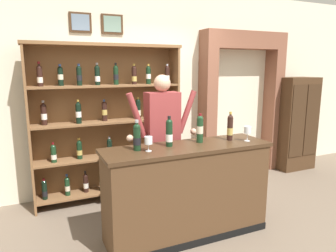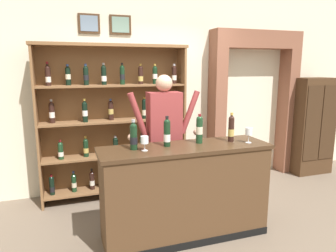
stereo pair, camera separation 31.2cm
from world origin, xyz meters
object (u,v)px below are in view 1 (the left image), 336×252
at_px(tasting_bottle_vin_santo, 137,137).
at_px(wine_glass_center, 148,141).
at_px(wine_shelf, 107,119).
at_px(tasting_counter, 187,191).
at_px(wine_glass_left, 248,131).
at_px(shopkeeper, 162,131).
at_px(tasting_bottle_riserva, 230,127).
at_px(tasting_bottle_bianco, 169,133).
at_px(tasting_bottle_chianti, 200,128).
at_px(side_cabinet, 295,123).

bearing_deg(tasting_bottle_vin_santo, wine_glass_center, -40.12).
height_order(wine_shelf, tasting_counter, wine_shelf).
bearing_deg(wine_glass_left, shopkeeper, 140.91).
xyz_separation_m(wine_shelf, tasting_bottle_vin_santo, (-0.01, -1.31, 0.03)).
bearing_deg(shopkeeper, tasting_bottle_riserva, -39.30).
distance_m(tasting_bottle_bianco, wine_glass_center, 0.29).
xyz_separation_m(tasting_bottle_vin_santo, tasting_bottle_chianti, (0.74, 0.04, 0.02)).
xyz_separation_m(wine_shelf, side_cabinet, (3.43, -0.06, -0.30)).
bearing_deg(wine_glass_center, side_cabinet, 21.79).
bearing_deg(wine_glass_left, tasting_bottle_riserva, 141.80).
bearing_deg(shopkeeper, tasting_bottle_chianti, -61.35).
relative_size(wine_shelf, tasting_bottle_bianco, 6.67).
relative_size(tasting_bottle_vin_santo, wine_glass_center, 2.08).
xyz_separation_m(side_cabinet, tasting_counter, (-2.89, -1.30, -0.32)).
distance_m(side_cabinet, tasting_bottle_chianti, 2.98).
relative_size(tasting_counter, tasting_bottle_chianti, 5.70).
bearing_deg(side_cabinet, tasting_bottle_riserva, -151.44).
xyz_separation_m(side_cabinet, tasting_bottle_chianti, (-2.70, -1.22, 0.35)).
relative_size(tasting_counter, tasting_bottle_vin_santo, 5.94).
relative_size(wine_shelf, wine_glass_center, 14.41).
bearing_deg(tasting_bottle_riserva, shopkeeper, 140.70).
distance_m(tasting_counter, tasting_bottle_chianti, 0.71).
distance_m(tasting_counter, tasting_bottle_bianco, 0.69).
relative_size(tasting_counter, shopkeeper, 1.04).
xyz_separation_m(side_cabinet, tasting_bottle_bianco, (-3.08, -1.24, 0.34)).
bearing_deg(tasting_bottle_chianti, wine_glass_center, -170.06).
bearing_deg(wine_glass_center, wine_glass_left, -2.53).
xyz_separation_m(tasting_counter, tasting_bottle_bianco, (-0.19, 0.06, 0.66)).
bearing_deg(wine_glass_center, shopkeeper, 55.70).
relative_size(side_cabinet, wine_glass_left, 9.91).
relative_size(side_cabinet, tasting_bottle_chianti, 5.17).
bearing_deg(shopkeeper, wine_glass_left, -39.09).
xyz_separation_m(shopkeeper, tasting_bottle_riserva, (0.62, -0.51, 0.09)).
distance_m(tasting_bottle_vin_santo, wine_glass_center, 0.13).
height_order(tasting_bottle_riserva, wine_glass_center, tasting_bottle_riserva).
xyz_separation_m(wine_shelf, tasting_bottle_bianco, (0.35, -1.30, 0.04)).
relative_size(wine_glass_center, wine_glass_left, 0.89).
height_order(shopkeeper, tasting_bottle_riserva, shopkeeper).
relative_size(shopkeeper, tasting_bottle_chianti, 5.46).
height_order(side_cabinet, tasting_bottle_vin_santo, side_cabinet).
distance_m(tasting_bottle_vin_santo, tasting_bottle_chianti, 0.74).
bearing_deg(tasting_bottle_bianco, side_cabinet, 21.98).
xyz_separation_m(tasting_bottle_bianco, wine_glass_left, (0.90, -0.15, -0.03)).
xyz_separation_m(tasting_bottle_bianco, tasting_bottle_riserva, (0.75, -0.03, 0.00)).
bearing_deg(wine_glass_left, tasting_counter, 173.10).
xyz_separation_m(shopkeeper, tasting_bottle_bianco, (-0.13, -0.48, 0.09)).
distance_m(shopkeeper, wine_glass_center, 0.70).
bearing_deg(wine_shelf, tasting_bottle_bianco, -74.77).
bearing_deg(tasting_bottle_chianti, shopkeeper, 118.65).
xyz_separation_m(side_cabinet, tasting_bottle_vin_santo, (-3.44, -1.26, 0.33)).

